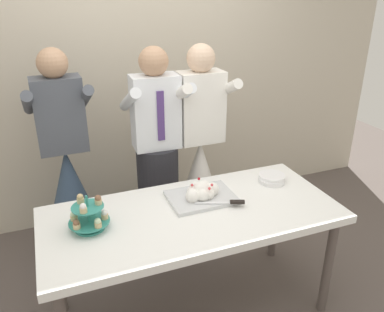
{
  "coord_description": "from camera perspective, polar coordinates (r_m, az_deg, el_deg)",
  "views": [
    {
      "loc": [
        -0.75,
        -1.9,
        2.05
      ],
      "look_at": [
        0.05,
        0.15,
        1.07
      ],
      "focal_mm": 36.78,
      "sensor_mm": 36.0,
      "label": 1
    }
  ],
  "objects": [
    {
      "name": "rear_wall",
      "position": [
        3.52,
        -9.03,
        13.75
      ],
      "size": [
        5.2,
        0.1,
        2.9
      ],
      "primitive_type": "cube",
      "color": "beige",
      "rests_on": "ground_plane"
    },
    {
      "name": "person_guest",
      "position": [
        3.18,
        -17.23,
        -4.76
      ],
      "size": [
        0.56,
        0.56,
        1.66
      ],
      "color": "#334760",
      "rests_on": "ground_plane"
    },
    {
      "name": "dessert_table",
      "position": [
        2.45,
        0.09,
        -9.56
      ],
      "size": [
        1.8,
        0.8,
        0.78
      ],
      "color": "white",
      "rests_on": "ground_plane"
    },
    {
      "name": "plate_stack",
      "position": [
        2.79,
        11.48,
        -3.2
      ],
      "size": [
        0.19,
        0.19,
        0.05
      ],
      "color": "white",
      "rests_on": "dessert_table"
    },
    {
      "name": "ground_plane",
      "position": [
        2.89,
        0.08,
        -21.25
      ],
      "size": [
        8.0,
        8.0,
        0.0
      ],
      "primitive_type": "plane",
      "color": "#564C47"
    },
    {
      "name": "cupcake_stand",
      "position": [
        2.29,
        -14.73,
        -8.47
      ],
      "size": [
        0.23,
        0.23,
        0.21
      ],
      "color": "teal",
      "rests_on": "dessert_table"
    },
    {
      "name": "person_bride",
      "position": [
        3.21,
        1.14,
        -3.39
      ],
      "size": [
        0.56,
        0.56,
        1.66
      ],
      "color": "white",
      "rests_on": "ground_plane"
    },
    {
      "name": "main_cake_tray",
      "position": [
        2.52,
        1.41,
        -5.42
      ],
      "size": [
        0.43,
        0.35,
        0.12
      ],
      "color": "silver",
      "rests_on": "dessert_table"
    },
    {
      "name": "person_groom",
      "position": [
        3.04,
        -4.92,
        -1.64
      ],
      "size": [
        0.47,
        0.5,
        1.66
      ],
      "color": "#232328",
      "rests_on": "ground_plane"
    }
  ]
}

